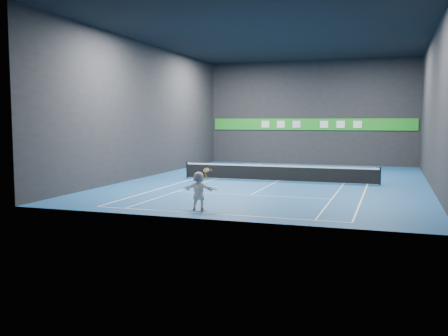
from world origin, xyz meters
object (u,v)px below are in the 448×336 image
(player, at_px, (199,191))
(tennis_net, at_px, (278,173))
(tennis_racket, at_px, (208,171))
(tennis_ball, at_px, (196,139))

(player, distance_m, tennis_net, 11.24)
(player, height_order, tennis_racket, tennis_racket)
(tennis_racket, bearing_deg, player, -173.20)
(player, relative_size, tennis_ball, 25.18)
(player, xyz_separation_m, tennis_net, (0.93, 11.20, -0.29))
(tennis_racket, bearing_deg, tennis_net, 87.28)
(tennis_ball, bearing_deg, tennis_net, 84.59)
(tennis_ball, height_order, tennis_net, tennis_ball)
(tennis_ball, xyz_separation_m, tennis_racket, (0.53, -0.02, -1.36))
(tennis_net, bearing_deg, tennis_ball, -95.41)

